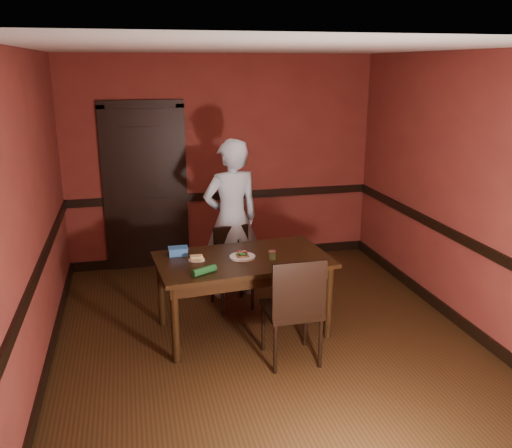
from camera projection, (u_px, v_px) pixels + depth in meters
name	position (u px, v px, depth m)	size (l,w,h in m)	color
floor	(264.00, 336.00, 5.31)	(4.00, 4.50, 0.01)	black
ceiling	(266.00, 47.00, 4.55)	(4.00, 4.50, 0.01)	beige
wall_back	(222.00, 162.00, 7.03)	(4.00, 0.02, 2.70)	maroon
wall_front	(371.00, 306.00, 2.83)	(4.00, 0.02, 2.70)	maroon
wall_left	(31.00, 217.00, 4.49)	(0.02, 4.50, 2.70)	maroon
wall_right	(460.00, 192.00, 5.38)	(0.02, 4.50, 2.70)	maroon
dado_back	(223.00, 196.00, 7.15)	(4.00, 0.03, 0.10)	black
dado_left	(40.00, 267.00, 4.62)	(0.03, 4.50, 0.10)	black
dado_right	(454.00, 235.00, 5.50)	(0.03, 4.50, 0.10)	black
baseboard_back	(224.00, 256.00, 7.38)	(4.00, 0.03, 0.12)	black
baseboard_left	(50.00, 355.00, 4.86)	(0.03, 4.50, 0.12)	black
baseboard_right	(446.00, 310.00, 5.74)	(0.03, 4.50, 0.12)	black
door	(145.00, 185.00, 6.85)	(1.05, 0.07, 2.20)	black
dining_table	(243.00, 295.00, 5.32)	(1.65, 0.93, 0.77)	black
chair_far	(232.00, 269.00, 5.87)	(0.40, 0.40, 0.86)	black
chair_near	(291.00, 307.00, 4.78)	(0.47, 0.47, 1.01)	black
person	(231.00, 219.00, 6.04)	(0.66, 0.43, 1.80)	silver
sandwich_plate	(242.00, 256.00, 5.21)	(0.25, 0.25, 0.06)	white
sauce_jar	(272.00, 255.00, 5.16)	(0.07, 0.07, 0.08)	#5E8F44
cheese_saucer	(197.00, 259.00, 5.14)	(0.16, 0.16, 0.05)	white
food_tub	(178.00, 251.00, 5.28)	(0.19, 0.13, 0.08)	#3877CC
wrapped_veg	(204.00, 271.00, 4.80)	(0.07, 0.07, 0.24)	#174B1F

